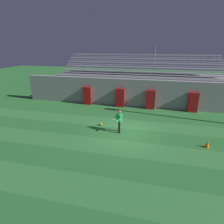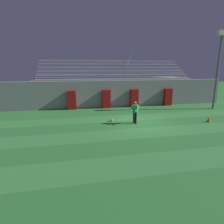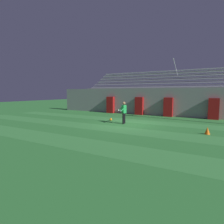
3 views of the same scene
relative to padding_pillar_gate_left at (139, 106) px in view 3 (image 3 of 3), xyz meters
name	(u,v)px [view 3 (image 3 of 3)]	position (x,y,z in m)	size (l,w,h in m)	color
ground_plane	(129,124)	(1.52, -5.95, -0.94)	(80.00, 80.00, 0.00)	#2D7533
turf_stripe_near	(76,143)	(1.52, -11.95, -0.94)	(28.00, 1.91, 0.01)	#38843D
turf_stripe_mid	(115,129)	(1.52, -8.13, -0.94)	(28.00, 1.91, 0.01)	#38843D
turf_stripe_far	(137,121)	(1.52, -4.32, -0.94)	(28.00, 1.91, 0.01)	#38843D
back_wall	(155,102)	(1.52, 0.55, 0.46)	(24.00, 0.60, 2.80)	gray
padding_pillar_gate_left	(139,106)	(0.00, 0.00, 0.00)	(0.86, 0.44, 1.88)	maroon
padding_pillar_gate_right	(168,107)	(3.04, 0.00, 0.00)	(0.86, 0.44, 1.88)	maroon
padding_pillar_far_left	(111,105)	(-3.53, 0.00, 0.00)	(0.86, 0.44, 1.88)	maroon
padding_pillar_far_right	(214,109)	(6.96, 0.00, 0.00)	(0.86, 0.44, 1.88)	maroon
bleacher_stand	(162,100)	(1.52, 3.24, 0.57)	(18.00, 4.75, 5.83)	gray
goalkeeper	(124,111)	(1.11, -5.96, 0.02)	(0.74, 0.73, 1.67)	black
soccer_ball	(111,119)	(-0.52, -5.11, -0.83)	(0.22, 0.22, 0.22)	orange
traffic_cone	(207,131)	(6.84, -6.80, -0.73)	(0.30, 0.30, 0.42)	orange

